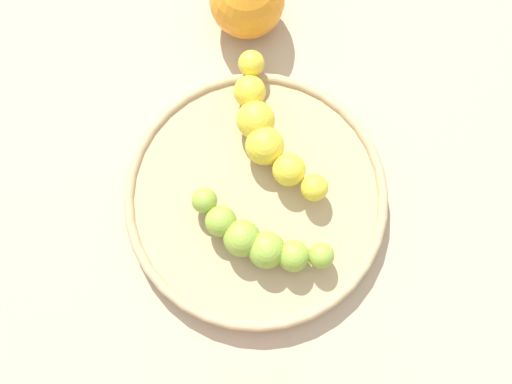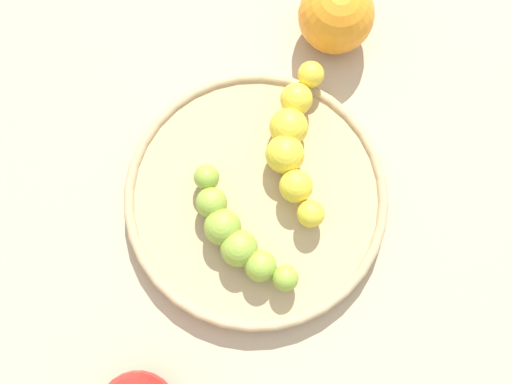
{
  "view_description": "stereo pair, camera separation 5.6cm",
  "coord_description": "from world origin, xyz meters",
  "px_view_note": "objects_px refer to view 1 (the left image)",
  "views": [
    {
      "loc": [
        -0.02,
        0.12,
        0.59
      ],
      "look_at": [
        0.0,
        0.0,
        0.04
      ],
      "focal_mm": 42.56,
      "sensor_mm": 36.0,
      "label": 1
    },
    {
      "loc": [
        -0.07,
        0.1,
        0.59
      ],
      "look_at": [
        0.0,
        0.0,
        0.04
      ],
      "focal_mm": 42.56,
      "sensor_mm": 36.0,
      "label": 2
    }
  ],
  "objects_px": {
    "banana_yellow": "(268,131)",
    "orange_fruit": "(247,0)",
    "fruit_bowl": "(256,198)",
    "banana_green": "(256,239)"
  },
  "relations": [
    {
      "from": "fruit_bowl",
      "to": "orange_fruit",
      "type": "bearing_deg",
      "value": -77.13
    },
    {
      "from": "banana_yellow",
      "to": "banana_green",
      "type": "bearing_deg",
      "value": 58.69
    },
    {
      "from": "banana_green",
      "to": "banana_yellow",
      "type": "xyz_separation_m",
      "value": [
        0.01,
        -0.1,
        0.0
      ]
    },
    {
      "from": "fruit_bowl",
      "to": "banana_green",
      "type": "xyz_separation_m",
      "value": [
        -0.01,
        0.04,
        0.02
      ]
    },
    {
      "from": "banana_green",
      "to": "orange_fruit",
      "type": "height_order",
      "value": "orange_fruit"
    },
    {
      "from": "banana_yellow",
      "to": "orange_fruit",
      "type": "distance_m",
      "value": 0.14
    },
    {
      "from": "fruit_bowl",
      "to": "banana_yellow",
      "type": "bearing_deg",
      "value": -90.4
    },
    {
      "from": "banana_green",
      "to": "fruit_bowl",
      "type": "bearing_deg",
      "value": -153.8
    },
    {
      "from": "banana_yellow",
      "to": "orange_fruit",
      "type": "relative_size",
      "value": 1.81
    },
    {
      "from": "banana_green",
      "to": "orange_fruit",
      "type": "xyz_separation_m",
      "value": [
        0.05,
        -0.23,
        0.0
      ]
    }
  ]
}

